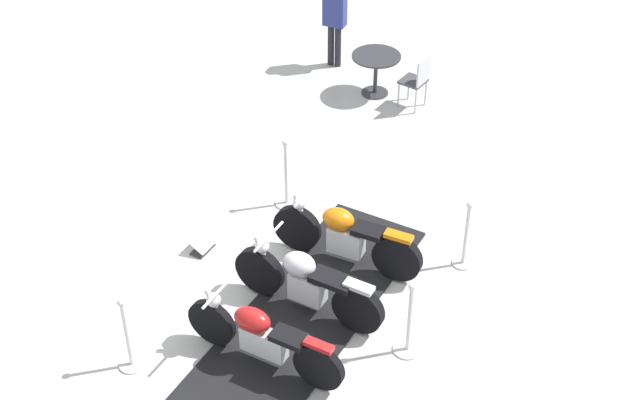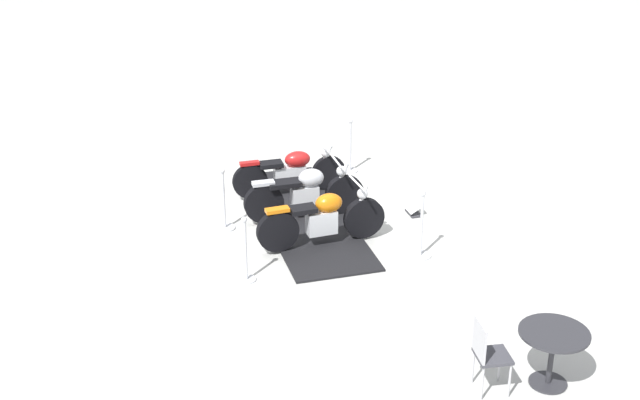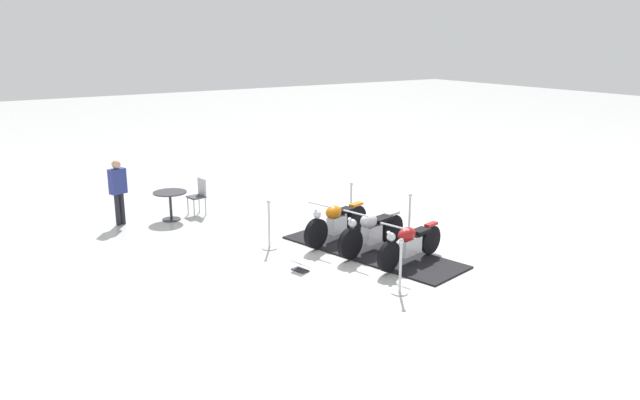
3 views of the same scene
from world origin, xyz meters
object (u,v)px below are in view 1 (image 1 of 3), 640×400
motorcycle_chrome (306,282)px  stanchion_left_front (465,243)px  info_placard (202,246)px  motorcycle_maroon (261,336)px  stanchion_right_front (286,185)px  stanchion_left_mid (409,331)px  cafe_chair_near_table (417,79)px  bystander_person (335,16)px  cafe_table (376,65)px  motorcycle_copper (344,236)px  stanchion_right_rear (129,344)px

motorcycle_chrome → stanchion_left_front: size_ratio=1.97×
info_placard → motorcycle_maroon: bearing=-126.9°
stanchion_right_front → info_placard: size_ratio=2.90×
stanchion_left_mid → stanchion_right_front: (-1.17, -3.12, 0.01)m
motorcycle_maroon → cafe_chair_near_table: 6.35m
cafe_chair_near_table → bystander_person: (-0.22, -2.04, 0.43)m
cafe_table → motorcycle_copper: bearing=33.5°
motorcycle_copper → bystander_person: (-4.15, -3.76, 0.50)m
stanchion_left_mid → cafe_table: size_ratio=1.28×
motorcycle_chrome → info_placard: size_ratio=5.37×
motorcycle_maroon → bystander_person: bystander_person is taller
motorcycle_chrome → cafe_table: size_ratio=2.43×
motorcycle_chrome → stanchion_left_mid: 1.42m
stanchion_right_front → motorcycle_maroon: bearing=37.9°
stanchion_left_mid → info_placard: bearing=-83.3°
info_placard → cafe_chair_near_table: (-5.02, -0.07, 0.49)m
stanchion_left_front → motorcycle_copper: bearing=-48.7°
motorcycle_chrome → stanchion_left_mid: size_ratio=1.90×
motorcycle_maroon → stanchion_left_mid: size_ratio=1.90×
motorcycle_maroon → info_placard: bearing=-37.2°
motorcycle_chrome → cafe_chair_near_table: motorcycle_chrome is taller
motorcycle_copper → stanchion_left_mid: bearing=140.2°
info_placard → cafe_table: cafe_table is taller
stanchion_left_mid → cafe_table: (-4.55, -4.16, 0.24)m
motorcycle_copper → cafe_table: (-3.84, -2.54, 0.08)m
stanchion_left_mid → bystander_person: 7.27m
motorcycle_chrome → stanchion_right_rear: stanchion_right_rear is taller
stanchion_left_mid → stanchion_right_front: stanchion_right_front is taller
stanchion_left_front → stanchion_right_front: bearing=-77.4°
stanchion_left_front → stanchion_right_front: (0.61, -2.72, -0.03)m
info_placard → bystander_person: bearing=9.3°
cafe_table → bystander_person: 1.32m
motorcycle_chrome → info_placard: (0.08, -1.89, -0.43)m
stanchion_right_rear → stanchion_left_front: bearing=155.1°
stanchion_left_front → stanchion_left_mid: bearing=12.6°
motorcycle_copper → cafe_chair_near_table: motorcycle_copper is taller
stanchion_right_front → info_placard: stanchion_right_front is taller
stanchion_left_mid → stanchion_right_rear: size_ratio=1.02×
motorcycle_chrome → motorcycle_maroon: 1.05m
stanchion_left_front → info_placard: size_ratio=2.72×
stanchion_right_rear → cafe_chair_near_table: bearing=-171.8°
cafe_table → cafe_chair_near_table: size_ratio=0.89×
cafe_chair_near_table → bystander_person: bystander_person is taller
motorcycle_maroon → stanchion_right_rear: (1.05, -1.15, -0.12)m
stanchion_right_front → cafe_table: 3.54m
bystander_person → stanchion_right_rear: bearing=4.9°
stanchion_left_front → stanchion_right_front: stanchion_right_front is taller
motorcycle_copper → stanchion_right_rear: size_ratio=1.95×
motorcycle_maroon → bystander_person: 7.50m
motorcycle_maroon → stanchion_right_rear: bearing=29.7°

